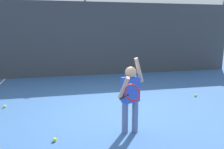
{
  "coord_description": "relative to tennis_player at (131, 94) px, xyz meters",
  "views": [
    {
      "loc": [
        -1.02,
        -4.75,
        1.86
      ],
      "look_at": [
        0.08,
        0.09,
        0.85
      ],
      "focal_mm": 37.03,
      "sensor_mm": 36.0,
      "label": 1
    }
  ],
  "objects": [
    {
      "name": "tennis_ball_1",
      "position": [
        -2.51,
        1.93,
        -0.69
      ],
      "size": [
        0.07,
        0.07,
        0.07
      ],
      "primitive_type": "sphere",
      "color": "#CCE033",
      "rests_on": "ground"
    },
    {
      "name": "tennis_player",
      "position": [
        0.0,
        0.0,
        0.0
      ],
      "size": [
        0.56,
        0.75,
        1.35
      ],
      "rotation": [
        0.0,
        0.0,
        0.35
      ],
      "color": "slate",
      "rests_on": "ground"
    },
    {
      "name": "back_fence_windscreen",
      "position": [
        -0.15,
        5.34,
        0.69
      ],
      "size": [
        12.38,
        0.08,
        2.83
      ],
      "primitive_type": "cube",
      "color": "#383D42",
      "rests_on": "ground"
    },
    {
      "name": "ground_plane",
      "position": [
        -0.15,
        1.04,
        -0.73
      ],
      "size": [
        20.0,
        20.0,
        0.0
      ],
      "primitive_type": "plane",
      "color": "#335B93"
    },
    {
      "name": "fence_post_1",
      "position": [
        -0.15,
        5.4,
        0.76
      ],
      "size": [
        0.09,
        0.09,
        2.98
      ],
      "primitive_type": "cylinder",
      "color": "slate",
      "rests_on": "ground"
    },
    {
      "name": "tennis_ball_0",
      "position": [
        2.42,
        1.72,
        -0.69
      ],
      "size": [
        0.07,
        0.07,
        0.07
      ],
      "primitive_type": "sphere",
      "color": "#CCE033",
      "rests_on": "ground"
    },
    {
      "name": "tennis_ball_3",
      "position": [
        -1.32,
        -0.04,
        -0.69
      ],
      "size": [
        0.07,
        0.07,
        0.07
      ],
      "primitive_type": "sphere",
      "color": "#CCE033",
      "rests_on": "ground"
    },
    {
      "name": "fence_post_2",
      "position": [
        5.89,
        5.4,
        0.76
      ],
      "size": [
        0.09,
        0.09,
        2.98
      ],
      "primitive_type": "cylinder",
      "color": "slate",
      "rests_on": "ground"
    }
  ]
}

